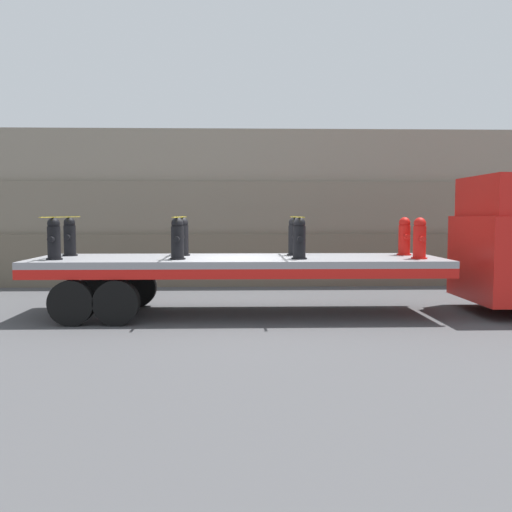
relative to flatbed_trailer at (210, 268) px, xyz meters
name	(u,v)px	position (x,y,z in m)	size (l,w,h in m)	color
ground_plane	(239,314)	(0.64, 0.00, -1.03)	(120.00, 120.00, 0.00)	#474749
rock_cliff	(238,208)	(0.64, 6.50, 1.40)	(60.00, 3.30, 4.86)	#665B4C
flatbed_trailer	(210,268)	(0.00, 0.00, 0.00)	(8.92, 2.63, 1.28)	gray
fire_hydrant_black_near_0	(54,239)	(-3.22, -0.56, 0.68)	(0.34, 0.53, 0.88)	black
fire_hydrant_black_far_0	(70,237)	(-3.22, 0.56, 0.68)	(0.34, 0.53, 0.88)	black
fire_hydrant_black_near_1	(177,239)	(-0.65, -0.56, 0.68)	(0.34, 0.53, 0.88)	black
fire_hydrant_black_far_1	(183,237)	(-0.65, 0.56, 0.68)	(0.34, 0.53, 0.88)	black
fire_hydrant_black_near_2	(299,239)	(1.92, -0.56, 0.68)	(0.34, 0.53, 0.88)	black
fire_hydrant_black_far_2	(294,237)	(1.92, 0.56, 0.68)	(0.34, 0.53, 0.88)	black
fire_hydrant_red_near_3	(419,239)	(4.49, -0.56, 0.68)	(0.34, 0.53, 0.88)	red
fire_hydrant_red_far_3	(404,237)	(4.49, 0.56, 0.68)	(0.34, 0.53, 0.88)	red
cargo_strap_rear	(62,217)	(-3.22, 0.00, 1.14)	(0.05, 2.74, 0.01)	yellow
cargo_strap_middle	(180,217)	(-0.65, 0.00, 1.14)	(0.05, 2.74, 0.01)	yellow
cargo_strap_front	(297,217)	(1.92, 0.00, 1.14)	(0.05, 2.74, 0.01)	yellow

